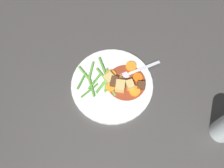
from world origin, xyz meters
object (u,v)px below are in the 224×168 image
object	(u,v)px
carrot_slice_0	(110,88)
potato_chunk_1	(110,78)
potato_chunk_2	(130,85)
carrot_slice_2	(131,66)
dinner_plate	(112,85)
potato_chunk_0	(120,86)
meat_chunk_1	(141,86)
carrot_slice_5	(135,91)
meat_chunk_0	(114,81)
carrot_slice_1	(120,82)
fork	(134,72)
carrot_slice_3	(138,78)
carrot_slice_4	(110,75)

from	to	relation	value
carrot_slice_0	potato_chunk_1	world-z (taller)	potato_chunk_1
potato_chunk_2	carrot_slice_2	bearing A→B (deg)	78.29
dinner_plate	potato_chunk_1	distance (m)	0.02
potato_chunk_0	meat_chunk_1	size ratio (longest dim) A/B	1.37
potato_chunk_0	carrot_slice_5	bearing A→B (deg)	-22.14
carrot_slice_5	meat_chunk_0	xyz separation A→B (m)	(-0.06, 0.04, 0.01)
carrot_slice_5	potato_chunk_2	world-z (taller)	potato_chunk_2
carrot_slice_1	meat_chunk_0	distance (m)	0.02
carrot_slice_1	potato_chunk_0	world-z (taller)	potato_chunk_0
carrot_slice_0	potato_chunk_0	size ratio (longest dim) A/B	0.86
fork	carrot_slice_3	bearing A→B (deg)	-70.81
dinner_plate	carrot_slice_5	xyz separation A→B (m)	(0.07, -0.03, 0.01)
carrot_slice_3	meat_chunk_0	world-z (taller)	meat_chunk_0
carrot_slice_4	potato_chunk_1	distance (m)	0.02
carrot_slice_3	potato_chunk_2	xyz separation A→B (m)	(-0.03, -0.03, 0.01)
carrot_slice_1	fork	distance (m)	0.06
potato_chunk_2	meat_chunk_1	bearing A→B (deg)	-8.15
carrot_slice_2	meat_chunk_0	xyz separation A→B (m)	(-0.06, -0.05, 0.01)
carrot_slice_2	fork	distance (m)	0.02
meat_chunk_1	fork	distance (m)	0.06
potato_chunk_0	meat_chunk_0	xyz separation A→B (m)	(-0.02, 0.02, -0.00)
dinner_plate	meat_chunk_0	size ratio (longest dim) A/B	8.50
potato_chunk_0	fork	distance (m)	0.07
carrot_slice_1	fork	size ratio (longest dim) A/B	0.18
carrot_slice_0	meat_chunk_1	xyz separation A→B (m)	(0.10, -0.01, 0.01)
dinner_plate	fork	distance (m)	0.08
carrot_slice_3	carrot_slice_5	world-z (taller)	carrot_slice_5
potato_chunk_1	potato_chunk_2	xyz separation A→B (m)	(0.06, -0.03, 0.00)
carrot_slice_2	carrot_slice_1	bearing A→B (deg)	-129.25
potato_chunk_0	carrot_slice_3	bearing A→B (deg)	25.09
carrot_slice_3	meat_chunk_0	distance (m)	0.08
potato_chunk_0	meat_chunk_1	world-z (taller)	potato_chunk_0
carrot_slice_4	carrot_slice_1	bearing A→B (deg)	-41.73
fork	meat_chunk_0	bearing A→B (deg)	-157.30
carrot_slice_5	potato_chunk_2	bearing A→B (deg)	122.72
carrot_slice_1	carrot_slice_3	distance (m)	0.06
carrot_slice_5	fork	bearing A→B (deg)	82.01
carrot_slice_3	fork	bearing A→B (deg)	109.19
dinner_plate	meat_chunk_0	bearing A→B (deg)	33.47
dinner_plate	potato_chunk_2	xyz separation A→B (m)	(0.05, -0.02, 0.02)
carrot_slice_4	potato_chunk_0	xyz separation A→B (m)	(0.03, -0.05, 0.01)
carrot_slice_1	carrot_slice_2	distance (m)	0.07
carrot_slice_5	meat_chunk_0	world-z (taller)	meat_chunk_0
carrot_slice_2	carrot_slice_5	distance (m)	0.09
carrot_slice_1	carrot_slice_3	xyz separation A→B (m)	(0.06, 0.01, -0.00)
carrot_slice_2	meat_chunk_0	size ratio (longest dim) A/B	1.14
dinner_plate	potato_chunk_1	world-z (taller)	potato_chunk_1
carrot_slice_0	carrot_slice_5	world-z (taller)	carrot_slice_5
dinner_plate	potato_chunk_0	distance (m)	0.04
carrot_slice_3	carrot_slice_1	bearing A→B (deg)	-171.42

